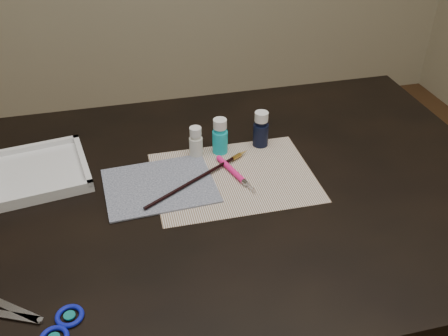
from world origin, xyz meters
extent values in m
cube|color=black|center=(0.00, 0.00, 0.38)|extent=(1.30, 0.90, 0.75)
cube|color=silver|center=(0.03, 0.03, 0.75)|extent=(0.37, 0.28, 0.00)
cube|color=#101835|center=(-0.14, 0.03, 0.75)|extent=(0.25, 0.20, 0.00)
cylinder|color=silver|center=(-0.04, 0.14, 0.79)|extent=(0.04, 0.04, 0.08)
cylinder|color=#14BBCB|center=(0.02, 0.14, 0.80)|extent=(0.04, 0.04, 0.09)
cylinder|color=black|center=(0.13, 0.15, 0.80)|extent=(0.04, 0.04, 0.09)
cube|color=white|center=(-0.40, 0.14, 0.76)|extent=(0.25, 0.25, 0.03)
camera|label=1|loc=(-0.21, -0.87, 1.42)|focal=40.00mm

